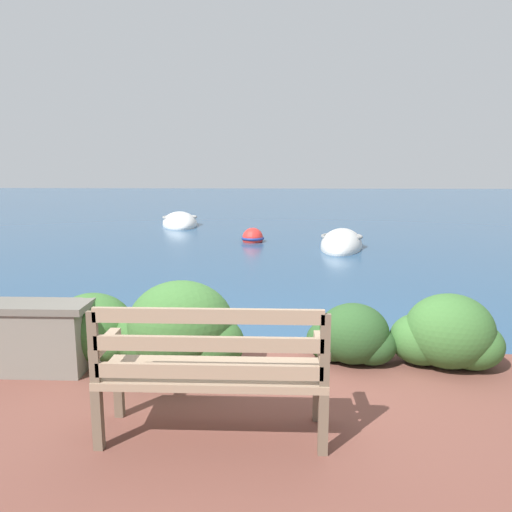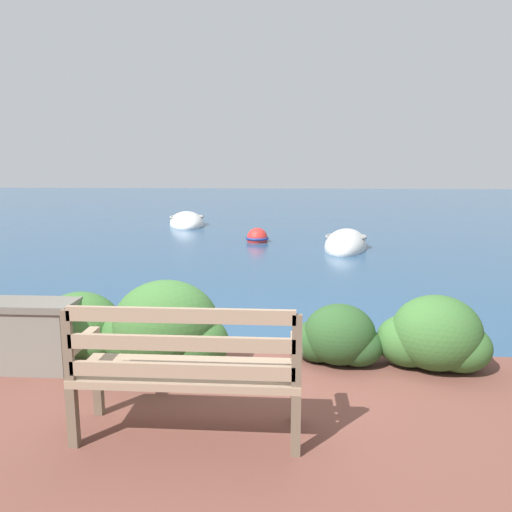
{
  "view_description": "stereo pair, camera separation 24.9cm",
  "coord_description": "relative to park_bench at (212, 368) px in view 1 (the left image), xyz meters",
  "views": [
    {
      "loc": [
        0.09,
        -4.57,
        1.98
      ],
      "look_at": [
        -0.25,
        4.22,
        0.38
      ],
      "focal_mm": 35.0,
      "sensor_mm": 36.0,
      "label": 1
    },
    {
      "loc": [
        0.34,
        -4.56,
        1.98
      ],
      "look_at": [
        -0.25,
        4.22,
        0.38
      ],
      "focal_mm": 35.0,
      "sensor_mm": 36.0,
      "label": 2
    }
  ],
  "objects": [
    {
      "name": "park_bench",
      "position": [
        0.0,
        0.0,
        0.0
      ],
      "size": [
        1.47,
        0.48,
        0.93
      ],
      "rotation": [
        0.0,
        0.0,
        0.01
      ],
      "color": "brown",
      "rests_on": "patio_terrace"
    },
    {
      "name": "hedge_clump_right",
      "position": [
        1.1,
        1.33,
        -0.25
      ],
      "size": [
        0.8,
        0.58,
        0.55
      ],
      "color": "#284C23",
      "rests_on": "patio_terrace"
    },
    {
      "name": "hedge_clump_far_right",
      "position": [
        1.92,
        1.27,
        -0.2
      ],
      "size": [
        0.97,
        0.7,
        0.66
      ],
      "color": "#38662D",
      "rests_on": "patio_terrace"
    },
    {
      "name": "rowboat_nearest",
      "position": [
        2.02,
        9.16,
        -0.64
      ],
      "size": [
        1.45,
        2.67,
        0.79
      ],
      "rotation": [
        0.0,
        0.0,
        4.52
      ],
      "color": "silver",
      "rests_on": "ground_plane"
    },
    {
      "name": "mooring_buoy",
      "position": [
        -0.2,
        10.02,
        -0.61
      ],
      "size": [
        0.61,
        0.61,
        0.55
      ],
      "color": "red",
      "rests_on": "ground_plane"
    },
    {
      "name": "rowboat_mid",
      "position": [
        -2.82,
        13.6,
        -0.64
      ],
      "size": [
        1.7,
        2.75,
        0.79
      ],
      "rotation": [
        0.0,
        0.0,
        4.94
      ],
      "color": "silver",
      "rests_on": "ground_plane"
    },
    {
      "name": "ground_plane",
      "position": [
        0.31,
        1.58,
        -0.7
      ],
      "size": [
        80.0,
        80.0,
        0.0
      ],
      "color": "navy"
    },
    {
      "name": "hedge_clump_centre",
      "position": [
        -0.43,
        1.13,
        -0.14
      ],
      "size": [
        1.16,
        0.83,
        0.79
      ],
      "color": "#38662D",
      "rests_on": "patio_terrace"
    },
    {
      "name": "hedge_clump_left",
      "position": [
        -1.26,
        1.28,
        -0.21
      ],
      "size": [
        0.92,
        0.67,
        0.63
      ],
      "color": "#38662D",
      "rests_on": "patio_terrace"
    }
  ]
}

